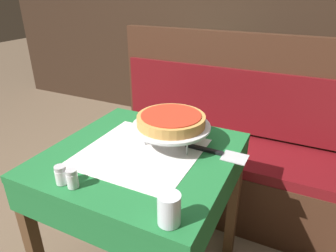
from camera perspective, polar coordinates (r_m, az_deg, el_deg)
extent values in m
cube|color=#1E6B33|center=(1.26, -5.16, -5.59)|extent=(0.74, 0.74, 0.03)
cube|color=white|center=(1.25, -5.19, -4.96)|extent=(0.46, 0.46, 0.00)
cube|color=#1E6B33|center=(1.30, -5.03, -8.54)|extent=(0.74, 0.74, 0.13)
cube|color=#4C331E|center=(1.48, -24.03, -20.77)|extent=(0.05, 0.05, 0.71)
cube|color=#4C331E|center=(1.85, -8.42, -8.28)|extent=(0.05, 0.05, 0.71)
cube|color=#4C331E|center=(1.63, 12.35, -13.93)|extent=(0.05, 0.05, 0.71)
cube|color=#1E6B33|center=(2.72, 6.82, 11.14)|extent=(0.67, 0.67, 0.03)
cube|color=white|center=(2.71, 6.84, 11.46)|extent=(0.42, 0.42, 0.00)
cube|color=#1E6B33|center=(2.74, 6.71, 9.10)|extent=(0.67, 0.67, 0.17)
cube|color=#4C331E|center=(2.68, -1.80, 2.86)|extent=(0.05, 0.05, 0.70)
cube|color=#4C331E|center=(2.48, 10.56, 0.51)|extent=(0.05, 0.05, 0.70)
cube|color=#4C331E|center=(3.19, 3.22, 6.54)|extent=(0.05, 0.05, 0.70)
cube|color=#4C331E|center=(3.02, 13.77, 4.77)|extent=(0.05, 0.05, 0.70)
cube|color=#3D2316|center=(2.06, 8.62, -9.52)|extent=(1.50, 0.50, 0.41)
cube|color=#600F14|center=(1.94, 9.06, -3.83)|extent=(1.47, 0.49, 0.06)
cube|color=#3D2316|center=(2.00, 11.67, 7.90)|extent=(1.50, 0.06, 0.65)
cube|color=#600F14|center=(1.99, 11.11, 4.92)|extent=(1.44, 0.02, 0.42)
cube|color=black|center=(3.00, 16.03, 21.07)|extent=(6.00, 0.04, 2.40)
cylinder|color=#ADADB2|center=(1.38, 2.60, -0.03)|extent=(0.01, 0.01, 0.08)
cylinder|color=#ADADB2|center=(1.28, -4.45, -2.11)|extent=(0.01, 0.01, 0.08)
cylinder|color=#ADADB2|center=(1.21, 3.64, -3.98)|extent=(0.01, 0.01, 0.08)
cylinder|color=#ADADB2|center=(1.27, 0.59, -0.57)|extent=(0.23, 0.23, 0.01)
cylinder|color=silver|center=(1.27, 0.59, -0.33)|extent=(0.32, 0.32, 0.01)
cylinder|color=silver|center=(1.27, 0.59, 0.00)|extent=(0.33, 0.33, 0.01)
cylinder|color=#C68E47|center=(1.25, 0.60, 1.09)|extent=(0.29, 0.29, 0.04)
cylinder|color=red|center=(1.25, 0.60, 2.03)|extent=(0.25, 0.25, 0.01)
cube|color=#BCBCC1|center=(1.23, 12.61, -5.88)|extent=(0.10, 0.09, 0.00)
cube|color=black|center=(1.26, 6.87, -4.40)|extent=(0.17, 0.02, 0.01)
cylinder|color=silver|center=(0.88, 0.20, -15.54)|extent=(0.07, 0.07, 0.10)
cylinder|color=silver|center=(1.11, -19.65, -9.05)|extent=(0.04, 0.04, 0.05)
cylinder|color=#B7B7BC|center=(1.09, -19.91, -7.56)|extent=(0.04, 0.04, 0.01)
cylinder|color=silver|center=(1.08, -17.73, -9.81)|extent=(0.04, 0.04, 0.05)
cylinder|color=#B7B7BC|center=(1.06, -17.97, -8.31)|extent=(0.04, 0.04, 0.01)
cube|color=black|center=(2.76, 9.15, 11.92)|extent=(0.14, 0.14, 0.03)
cylinder|color=black|center=(2.74, 9.28, 13.67)|extent=(0.01, 0.01, 0.14)
cylinder|color=red|center=(2.79, 9.53, 13.49)|extent=(0.04, 0.04, 0.11)
cylinder|color=gold|center=(2.74, 8.33, 13.35)|extent=(0.04, 0.04, 0.11)
cylinder|color=white|center=(2.72, 9.89, 13.16)|extent=(0.04, 0.04, 0.11)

